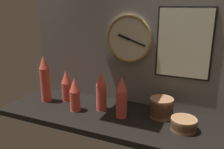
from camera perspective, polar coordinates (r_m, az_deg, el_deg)
ground_plane at (r=1.68m, az=0.30°, el=-9.99°), size 1.60×0.56×0.04m
wall_tiled_back at (r=1.76m, az=3.81°, el=9.78°), size 1.60×0.03×1.05m
cup_stack_far_left at (r=1.90m, az=-15.82°, el=-0.97°), size 0.08×0.08×0.36m
cup_stack_center_left at (r=1.70m, az=-8.92°, el=-4.71°), size 0.08×0.08×0.24m
cup_stack_left at (r=1.89m, az=-10.91°, el=-2.59°), size 0.08×0.08×0.24m
cup_stack_center_right at (r=1.57m, az=2.30°, el=-5.51°), size 0.08×0.08×0.28m
cup_stack_center at (r=1.68m, az=-2.57°, el=-4.00°), size 0.08×0.08×0.28m
bowl_stack_right at (r=1.64m, az=11.80°, el=-7.68°), size 0.16×0.16×0.13m
bowl_stack_far_right at (r=1.52m, az=16.85°, el=-11.24°), size 0.16×0.16×0.08m
wall_clock at (r=1.73m, az=4.10°, el=8.55°), size 0.34×0.03×0.34m
menu_board at (r=1.66m, az=16.91°, el=7.11°), size 0.37×0.01×0.48m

